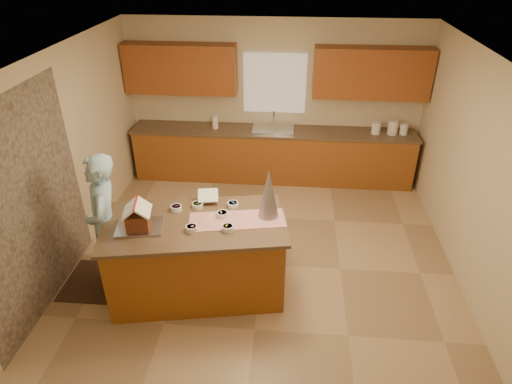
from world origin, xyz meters
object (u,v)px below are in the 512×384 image
Objects in this scene: boy at (105,224)px; island_base at (197,259)px; tinsel_tree at (268,193)px; gingerbread_house at (138,217)px.

island_base is at bearing 71.16° from boy.
tinsel_tree reaches higher than gingerbread_house.
boy reaches higher than island_base.
boy is at bearing -174.55° from tinsel_tree.
tinsel_tree is 1.70× the size of gingerbread_house.
boy is (-1.06, 0.03, 0.41)m from island_base.
gingerbread_house is (-1.41, -0.37, -0.16)m from tinsel_tree.
boy reaches higher than tinsel_tree.
boy is 4.99× the size of gingerbread_house.
island_base is 0.90m from gingerbread_house.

